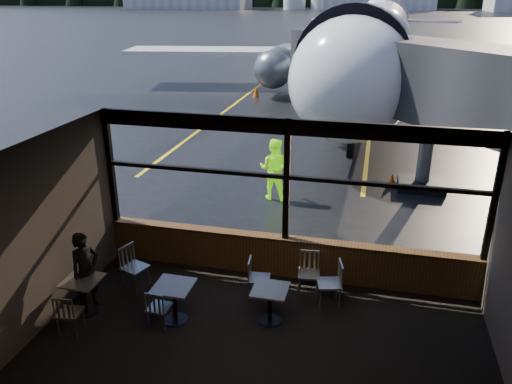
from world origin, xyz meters
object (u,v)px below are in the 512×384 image
at_px(cafe_table_mid, 175,303).
at_px(cone_nose, 392,180).
at_px(cafe_table_left, 84,296).
at_px(chair_near_e, 329,284).
at_px(ground_crew, 274,169).
at_px(passenger, 86,271).
at_px(cafe_table_near, 270,305).
at_px(cone_wing, 256,92).
at_px(jet_bridge, 444,123).
at_px(chair_left_s, 70,313).
at_px(chair_mid_s, 160,308).
at_px(chair_near_n, 309,274).
at_px(chair_mid_w, 135,268).
at_px(chair_near_w, 259,279).

distance_m(cafe_table_mid, cone_nose, 9.18).
xyz_separation_m(cafe_table_left, chair_near_e, (4.55, 1.35, 0.11)).
bearing_deg(ground_crew, passenger, 74.29).
xyz_separation_m(cafe_table_near, cone_wing, (-5.37, 21.27, -0.09)).
relative_size(jet_bridge, chair_near_e, 10.97).
bearing_deg(cafe_table_left, passenger, 98.59).
xyz_separation_m(cafe_table_mid, chair_left_s, (-1.69, -0.78, 0.04)).
height_order(jet_bridge, cone_nose, jet_bridge).
bearing_deg(cafe_table_mid, cafe_table_left, -174.90).
height_order(passenger, ground_crew, ground_crew).
bearing_deg(chair_left_s, chair_mid_s, 12.76).
relative_size(jet_bridge, ground_crew, 5.68).
bearing_deg(chair_near_n, cafe_table_near, 55.57).
height_order(cafe_table_mid, cone_wing, cafe_table_mid).
height_order(jet_bridge, passenger, jet_bridge).
height_order(cafe_table_near, chair_mid_w, chair_mid_w).
distance_m(chair_mid_s, chair_left_s, 1.59).
distance_m(chair_near_e, chair_near_n, 0.53).
distance_m(chair_near_w, cone_wing, 21.15).
bearing_deg(passenger, chair_near_e, -49.75).
distance_m(cafe_table_near, cone_wing, 21.94).
bearing_deg(cafe_table_near, chair_near_n, 62.11).
xyz_separation_m(jet_bridge, cone_wing, (-8.94, 14.07, -2.03)).
bearing_deg(ground_crew, chair_near_n, 114.49).
relative_size(chair_near_e, chair_near_w, 1.08).
bearing_deg(cafe_table_mid, cone_wing, 99.52).
relative_size(chair_left_s, cone_nose, 1.99).
bearing_deg(chair_near_w, chair_near_e, 86.30).
bearing_deg(passenger, chair_left_s, -145.05).
height_order(chair_near_e, chair_mid_s, chair_near_e).
distance_m(cafe_table_mid, chair_near_n, 2.75).
relative_size(cafe_table_left, passenger, 0.46).
xyz_separation_m(jet_bridge, chair_near_n, (-2.99, -6.11, -1.83)).
height_order(cone_nose, cone_wing, cone_wing).
relative_size(cafe_table_near, chair_left_s, 0.84).
distance_m(chair_mid_s, ground_crew, 6.70).
bearing_deg(jet_bridge, cafe_table_near, -116.37).
bearing_deg(cafe_table_left, cone_nose, 55.14).
relative_size(cafe_table_near, chair_mid_s, 0.86).
xyz_separation_m(chair_near_e, ground_crew, (-2.18, 5.20, 0.45)).
height_order(cafe_table_mid, chair_left_s, chair_left_s).
distance_m(chair_mid_w, chair_left_s, 1.71).
bearing_deg(cafe_table_mid, chair_near_n, 32.60).
bearing_deg(cone_nose, chair_near_e, -100.46).
xyz_separation_m(cafe_table_near, chair_near_n, (0.58, 1.09, 0.10)).
bearing_deg(chair_mid_s, passenger, 172.38).
bearing_deg(chair_mid_w, chair_near_n, 118.94).
distance_m(jet_bridge, cafe_table_left, 10.68).
bearing_deg(passenger, chair_mid_w, -10.45).
xyz_separation_m(chair_mid_s, chair_mid_w, (-1.02, 1.10, 0.06)).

